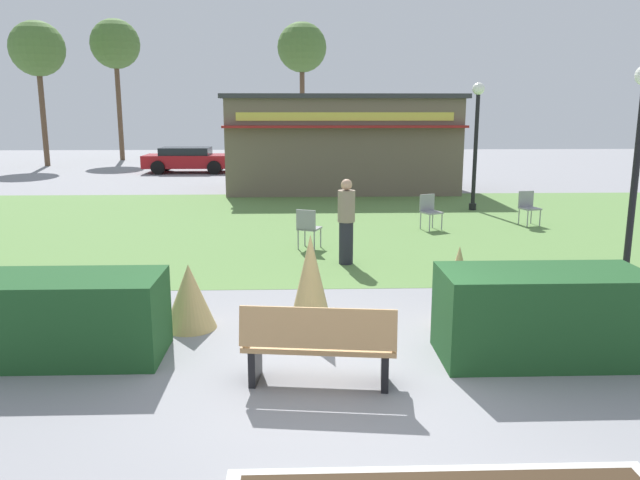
{
  "coord_description": "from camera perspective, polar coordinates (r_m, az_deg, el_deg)",
  "views": [
    {
      "loc": [
        -0.42,
        -6.65,
        3.04
      ],
      "look_at": [
        -0.08,
        3.17,
        0.95
      ],
      "focal_mm": 35.0,
      "sensor_mm": 36.0,
      "label": 1
    }
  ],
  "objects": [
    {
      "name": "ground_plane",
      "position": [
        7.33,
        1.52,
        -12.52
      ],
      "size": [
        80.0,
        80.0,
        0.0
      ],
      "primitive_type": "plane",
      "color": "gray"
    },
    {
      "name": "lawn_patch",
      "position": [
        16.53,
        -0.49,
        1.41
      ],
      "size": [
        36.0,
        12.0,
        0.01
      ],
      "primitive_type": "cube",
      "color": "#5B8442",
      "rests_on": "ground_plane"
    },
    {
      "name": "park_bench",
      "position": [
        6.97,
        -0.11,
        -9.56
      ],
      "size": [
        1.75,
        0.73,
        0.95
      ],
      "color": "tan",
      "rests_on": "ground_plane"
    },
    {
      "name": "hedge_left",
      "position": [
        8.29,
        -21.62,
        -6.6
      ],
      "size": [
        2.17,
        1.1,
        1.04
      ],
      "primitive_type": "cube",
      "color": "#1E4C23",
      "rests_on": "ground_plane"
    },
    {
      "name": "hedge_right",
      "position": [
        8.14,
        19.57,
        -6.49
      ],
      "size": [
        2.47,
        1.1,
        1.11
      ],
      "primitive_type": "cube",
      "color": "#1E4C23",
      "rests_on": "ground_plane"
    },
    {
      "name": "ornamental_grass_behind_left",
      "position": [
        8.92,
        -11.86,
        -5.07
      ],
      "size": [
        0.74,
        0.74,
        0.93
      ],
      "primitive_type": "cone",
      "color": "tan",
      "rests_on": "ground_plane"
    },
    {
      "name": "ornamental_grass_behind_right",
      "position": [
        8.92,
        12.51,
        -4.25
      ],
      "size": [
        0.64,
        0.64,
        1.18
      ],
      "primitive_type": "cone",
      "color": "tan",
      "rests_on": "ground_plane"
    },
    {
      "name": "ornamental_grass_behind_center",
      "position": [
        8.58,
        -0.87,
        -3.96
      ],
      "size": [
        0.64,
        0.64,
        1.36
      ],
      "primitive_type": "cone",
      "color": "tan",
      "rests_on": "ground_plane"
    },
    {
      "name": "lamppost_mid",
      "position": [
        12.34,
        27.11,
        7.69
      ],
      "size": [
        0.36,
        0.36,
        3.77
      ],
      "color": "black",
      "rests_on": "ground_plane"
    },
    {
      "name": "lamppost_far",
      "position": [
        19.3,
        14.12,
        9.72
      ],
      "size": [
        0.36,
        0.36,
        3.77
      ],
      "color": "black",
      "rests_on": "ground_plane"
    },
    {
      "name": "trash_bin",
      "position": [
        8.05,
        -18.63,
        -7.93
      ],
      "size": [
        0.52,
        0.52,
        0.77
      ],
      "primitive_type": "cylinder",
      "color": "#2D4233",
      "rests_on": "ground_plane"
    },
    {
      "name": "food_kiosk",
      "position": [
        23.48,
        1.96,
        8.88
      ],
      "size": [
        8.53,
        4.33,
        3.52
      ],
      "color": "#6B5B4C",
      "rests_on": "ground_plane"
    },
    {
      "name": "cafe_chair_west",
      "position": [
        16.08,
        9.97,
        2.83
      ],
      "size": [
        0.59,
        0.59,
        0.89
      ],
      "color": "gray",
      "rests_on": "ground_plane"
    },
    {
      "name": "cafe_chair_east",
      "position": [
        13.58,
        -1.12,
        1.33
      ],
      "size": [
        0.58,
        0.58,
        0.89
      ],
      "color": "gray",
      "rests_on": "ground_plane"
    },
    {
      "name": "cafe_chair_center",
      "position": [
        17.34,
        18.5,
        3.05
      ],
      "size": [
        0.54,
        0.54,
        0.89
      ],
      "color": "gray",
      "rests_on": "ground_plane"
    },
    {
      "name": "person_strolling",
      "position": [
        12.24,
        2.42,
        1.73
      ],
      "size": [
        0.34,
        0.34,
        1.69
      ],
      "rotation": [
        0.0,
        0.0,
        5.9
      ],
      "color": "#23232D",
      "rests_on": "ground_plane"
    },
    {
      "name": "parked_car_west_slot",
      "position": [
        30.67,
        -11.94,
        7.26
      ],
      "size": [
        4.21,
        2.09,
        1.2
      ],
      "color": "maroon",
      "rests_on": "ground_plane"
    },
    {
      "name": "tree_left_bg",
      "position": [
        39.25,
        -18.22,
        16.56
      ],
      "size": [
        2.8,
        2.8,
        8.03
      ],
      "color": "brown",
      "rests_on": "ground_plane"
    },
    {
      "name": "tree_right_bg",
      "position": [
        36.54,
        -24.44,
        15.56
      ],
      "size": [
        2.8,
        2.8,
        7.43
      ],
      "color": "brown",
      "rests_on": "ground_plane"
    },
    {
      "name": "tree_center_bg",
      "position": [
        37.15,
        -1.66,
        17.1
      ],
      "size": [
        2.8,
        2.8,
        7.82
      ],
      "color": "brown",
      "rests_on": "ground_plane"
    }
  ]
}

